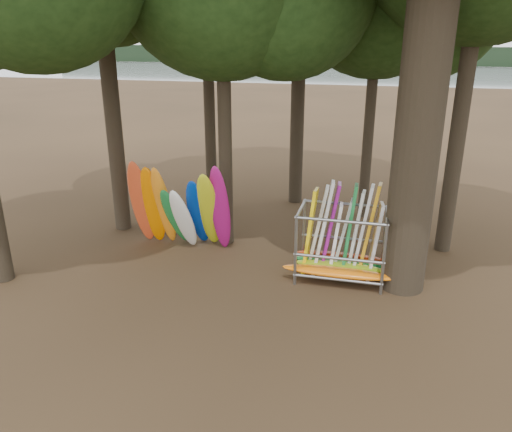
# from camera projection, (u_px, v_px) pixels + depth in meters

# --- Properties ---
(ground) EXTENTS (120.00, 120.00, 0.00)m
(ground) POSITION_uv_depth(u_px,v_px,m) (251.00, 278.00, 14.82)
(ground) COLOR #47331E
(ground) RESTS_ON ground
(lake) EXTENTS (160.00, 160.00, 0.00)m
(lake) POSITION_uv_depth(u_px,v_px,m) (359.00, 85.00, 69.47)
(lake) COLOR gray
(lake) RESTS_ON ground
(far_shore) EXTENTS (160.00, 4.00, 4.00)m
(far_shore) POSITION_uv_depth(u_px,v_px,m) (371.00, 56.00, 114.31)
(far_shore) COLOR black
(far_shore) RESTS_ON ground
(kayak_row) EXTENTS (3.48, 1.93, 3.18)m
(kayak_row) POSITION_uv_depth(u_px,v_px,m) (180.00, 210.00, 16.39)
(kayak_row) COLOR #DD4821
(kayak_row) RESTS_ON ground
(storage_rack) EXTENTS (3.24, 1.61, 2.90)m
(storage_rack) POSITION_uv_depth(u_px,v_px,m) (341.00, 246.00, 14.52)
(storage_rack) COLOR gray
(storage_rack) RESTS_ON ground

